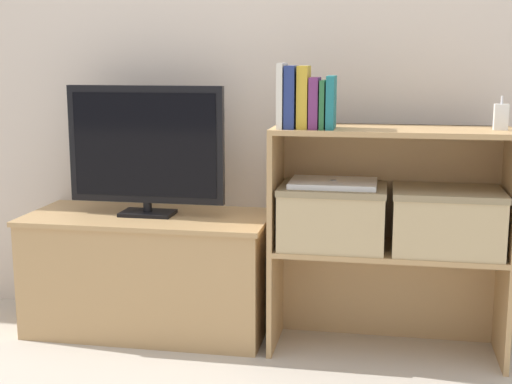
# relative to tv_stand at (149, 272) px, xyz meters

# --- Properties ---
(ground_plane) EXTENTS (16.00, 16.00, 0.00)m
(ground_plane) POSITION_rel_tv_stand_xyz_m (0.47, -0.23, -0.25)
(ground_plane) COLOR #BCB2A3
(wall_back) EXTENTS (10.00, 0.05, 2.40)m
(wall_back) POSITION_rel_tv_stand_xyz_m (0.47, 0.26, 0.95)
(wall_back) COLOR beige
(wall_back) RESTS_ON ground_plane
(tv_stand) EXTENTS (1.02, 0.47, 0.50)m
(tv_stand) POSITION_rel_tv_stand_xyz_m (0.00, 0.00, 0.00)
(tv_stand) COLOR tan
(tv_stand) RESTS_ON ground_plane
(tv) EXTENTS (0.66, 0.14, 0.54)m
(tv) POSITION_rel_tv_stand_xyz_m (-0.00, -0.00, 0.54)
(tv) COLOR black
(tv) RESTS_ON tv_stand
(bookshelf_lower_tier) EXTENTS (0.90, 0.34, 0.42)m
(bookshelf_lower_tier) POSITION_rel_tv_stand_xyz_m (0.99, 0.01, 0.02)
(bookshelf_lower_tier) COLOR tan
(bookshelf_lower_tier) RESTS_ON ground_plane
(bookshelf_upper_tier) EXTENTS (0.90, 0.34, 0.47)m
(bookshelf_upper_tier) POSITION_rel_tv_stand_xyz_m (0.99, 0.01, 0.47)
(bookshelf_upper_tier) COLOR tan
(bookshelf_upper_tier) RESTS_ON bookshelf_lower_tier
(book_ivory) EXTENTS (0.02, 0.15, 0.24)m
(book_ivory) POSITION_rel_tv_stand_xyz_m (0.58, -0.12, 0.76)
(book_ivory) COLOR silver
(book_ivory) RESTS_ON bookshelf_upper_tier
(book_navy) EXTENTS (0.04, 0.15, 0.23)m
(book_navy) POSITION_rel_tv_stand_xyz_m (0.62, -0.12, 0.75)
(book_navy) COLOR navy
(book_navy) RESTS_ON bookshelf_upper_tier
(book_mustard) EXTENTS (0.04, 0.13, 0.23)m
(book_mustard) POSITION_rel_tv_stand_xyz_m (0.67, -0.12, 0.75)
(book_mustard) COLOR gold
(book_mustard) RESTS_ON bookshelf_upper_tier
(book_plum) EXTENTS (0.03, 0.13, 0.19)m
(book_plum) POSITION_rel_tv_stand_xyz_m (0.71, -0.12, 0.73)
(book_plum) COLOR #6B2D66
(book_plum) RESTS_ON bookshelf_upper_tier
(book_forest) EXTENTS (0.02, 0.14, 0.18)m
(book_forest) POSITION_rel_tv_stand_xyz_m (0.74, -0.12, 0.73)
(book_forest) COLOR #286638
(book_forest) RESTS_ON bookshelf_upper_tier
(book_teal) EXTENTS (0.03, 0.14, 0.20)m
(book_teal) POSITION_rel_tv_stand_xyz_m (0.77, -0.12, 0.74)
(book_teal) COLOR #1E7075
(book_teal) RESTS_ON bookshelf_upper_tier
(baby_monitor) EXTENTS (0.05, 0.04, 0.12)m
(baby_monitor) POSITION_rel_tv_stand_xyz_m (1.39, -0.06, 0.69)
(baby_monitor) COLOR white
(baby_monitor) RESTS_ON bookshelf_upper_tier
(storage_basket_left) EXTENTS (0.41, 0.31, 0.24)m
(storage_basket_left) POSITION_rel_tv_stand_xyz_m (0.78, -0.07, 0.30)
(storage_basket_left) COLOR tan
(storage_basket_left) RESTS_ON bookshelf_lower_tier
(storage_basket_right) EXTENTS (0.41, 0.31, 0.24)m
(storage_basket_right) POSITION_rel_tv_stand_xyz_m (1.21, -0.07, 0.30)
(storage_basket_right) COLOR tan
(storage_basket_right) RESTS_ON bookshelf_lower_tier
(laptop) EXTENTS (0.33, 0.24, 0.02)m
(laptop) POSITION_rel_tv_stand_xyz_m (0.78, -0.07, 0.42)
(laptop) COLOR white
(laptop) RESTS_ON storage_basket_left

